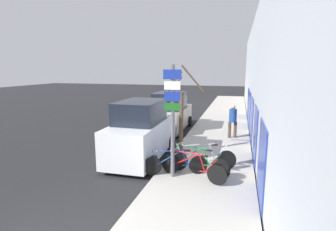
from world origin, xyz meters
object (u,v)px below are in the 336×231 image
at_px(bicycle_0, 192,168).
at_px(bicycle_3, 202,159).
at_px(signpost, 173,117).
at_px(parked_car_0, 142,132).
at_px(bicycle_1, 175,164).
at_px(street_tree, 181,116).
at_px(bicycle_2, 197,161).
at_px(pedestrian_near, 233,119).
at_px(parked_car_1, 170,113).

distance_m(bicycle_0, bicycle_3, 0.83).
distance_m(signpost, parked_car_0, 2.75).
xyz_separation_m(bicycle_1, street_tree, (-0.31, 2.24, 1.19)).
xyz_separation_m(bicycle_0, bicycle_2, (0.06, 0.57, 0.01)).
bearing_deg(bicycle_2, signpost, 150.31).
relative_size(pedestrian_near, street_tree, 0.47).
xyz_separation_m(bicycle_2, street_tree, (-0.96, 1.88, 1.17)).
bearing_deg(bicycle_1, parked_car_1, -2.87).
bearing_deg(signpost, parked_car_0, 133.25).
height_order(bicycle_0, parked_car_0, parked_car_0).
xyz_separation_m(bicycle_1, parked_car_1, (-1.92, 6.65, 0.49)).
distance_m(parked_car_1, pedestrian_near, 3.83).
distance_m(bicycle_3, parked_car_1, 6.65).
bearing_deg(pedestrian_near, parked_car_0, -151.23).
xyz_separation_m(pedestrian_near, street_tree, (-1.98, -3.08, 0.59)).
xyz_separation_m(bicycle_2, parked_car_0, (-2.46, 1.31, 0.53)).
xyz_separation_m(parked_car_0, street_tree, (1.50, 0.56, 0.64)).
relative_size(bicycle_2, bicycle_3, 0.98).
xyz_separation_m(bicycle_2, parked_car_1, (-2.57, 6.29, 0.47)).
xyz_separation_m(bicycle_3, pedestrian_near, (0.88, 4.72, 0.57)).
relative_size(signpost, street_tree, 0.99).
height_order(bicycle_0, bicycle_3, bicycle_3).
bearing_deg(street_tree, signpost, -84.17).
xyz_separation_m(signpost, bicycle_0, (0.66, -0.03, -1.59)).
relative_size(bicycle_3, street_tree, 0.63).
distance_m(bicycle_1, street_tree, 2.55).
distance_m(bicycle_0, parked_car_1, 7.32).
bearing_deg(street_tree, bicycle_2, -62.91).
xyz_separation_m(parked_car_1, street_tree, (1.61, -4.41, 0.70)).
distance_m(bicycle_2, parked_car_0, 2.84).
height_order(signpost, bicycle_3, signpost).
height_order(bicycle_0, bicycle_2, bicycle_2).
bearing_deg(pedestrian_near, bicycle_3, -118.14).
xyz_separation_m(bicycle_0, bicycle_1, (-0.60, 0.21, -0.01)).
bearing_deg(pedestrian_near, parked_car_1, 142.10).
distance_m(signpost, bicycle_2, 1.82).
xyz_separation_m(parked_car_0, parked_car_1, (-0.12, 4.97, -0.06)).
relative_size(signpost, parked_car_0, 0.81).
height_order(parked_car_1, street_tree, street_tree).
bearing_deg(pedestrian_near, signpost, -125.07).
bearing_deg(bicycle_1, bicycle_3, -72.09).
distance_m(bicycle_3, parked_car_0, 2.86).
bearing_deg(bicycle_0, bicycle_1, 87.72).
distance_m(bicycle_3, street_tree, 2.29).
relative_size(bicycle_3, parked_car_1, 0.54).
distance_m(parked_car_0, street_tree, 1.72).
height_order(bicycle_1, parked_car_1, parked_car_1).
xyz_separation_m(bicycle_2, bicycle_3, (0.14, 0.24, 0.01)).
bearing_deg(parked_car_1, bicycle_0, -69.61).
bearing_deg(bicycle_3, parked_car_0, 50.22).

